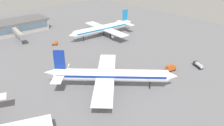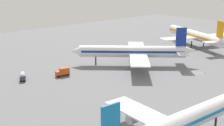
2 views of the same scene
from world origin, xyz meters
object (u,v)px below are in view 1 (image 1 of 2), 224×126
Objects in this scene: airplane_at_gate at (110,75)px; safety_cone_near_gate at (50,73)px; fuel_truck at (198,65)px; airplane_distant at (103,28)px; baggage_tug at (55,43)px; catering_truck at (170,68)px.

safety_cone_near_gate is (13.13, -28.46, -5.92)m from airplane_at_gate.
airplane_at_gate is 49.01m from fuel_truck.
fuel_truck is (-5.35, 68.78, -4.41)m from airplane_distant.
baggage_tug is at bearing -8.44° from airplane_distant.
catering_truck is 9.66× the size of safety_cone_near_gate.
baggage_tug is (24.44, -69.30, -0.54)m from catering_truck.
safety_cone_near_gate is (45.68, -35.98, -1.40)m from catering_truck.
airplane_at_gate is 62.52m from baggage_tug.
airplane_at_gate is 31.90m from safety_cone_near_gate.
airplane_at_gate is 12.01× the size of baggage_tug.
fuel_truck is (-46.72, 14.02, -4.83)m from airplane_at_gate.
airplane_distant is 13.98× the size of baggage_tug.
fuel_truck is 1.73× the size of baggage_tug.
airplane_distant reaches higher than catering_truck.
fuel_truck is 73.40m from safety_cone_near_gate.
catering_truck is at bearing 91.07° from fuel_truck.
airplane_distant is 63.04m from catering_truck.
catering_truck is at bearing 30.11° from airplane_at_gate.
fuel_truck is 85.07m from baggage_tug.
airplane_distant is 69.13m from fuel_truck.
baggage_tug is (-8.10, -61.78, -5.06)m from airplane_at_gate.
baggage_tug is (33.26, -7.02, -4.64)m from airplane_distant.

